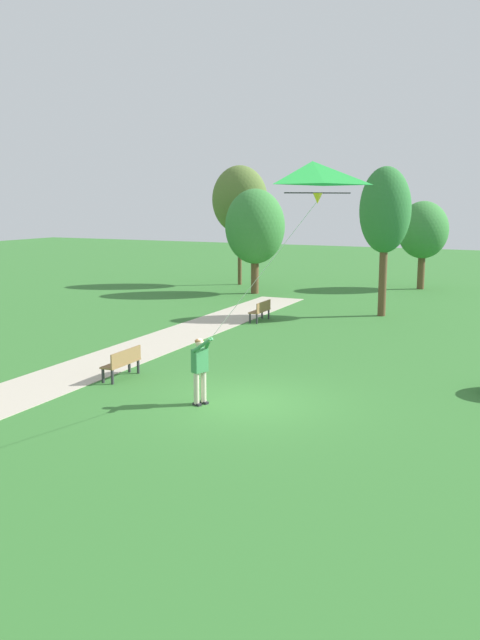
{
  "coord_description": "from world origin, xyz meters",
  "views": [
    {
      "loc": [
        7.37,
        -15.13,
        5.16
      ],
      "look_at": [
        -0.48,
        0.67,
        2.03
      ],
      "focal_mm": 37.79,
      "sensor_mm": 36.0,
      "label": 1
    }
  ],
  "objects_px": {
    "park_bench_near_walkway": "(123,361)",
    "tree_treeline_center": "(240,200)",
    "tree_horizon_far": "(255,227)",
    "tree_treeline_right": "(423,230)",
    "park_bench_far_walkway": "(261,310)",
    "tree_behind_path": "(385,211)",
    "person_kite_flyer": "(200,365)",
    "flying_kite": "(312,185)"
  },
  "relations": [
    {
      "from": "tree_treeline_center",
      "to": "tree_horizon_far",
      "type": "xyz_separation_m",
      "value": [
        2.58,
        -3.28,
        -1.48
      ]
    },
    {
      "from": "park_bench_near_walkway",
      "to": "tree_treeline_center",
      "type": "xyz_separation_m",
      "value": [
        -6.99,
        21.76,
        4.7
      ]
    },
    {
      "from": "person_kite_flyer",
      "to": "tree_treeline_center",
      "type": "bearing_deg",
      "value": 114.16
    },
    {
      "from": "person_kite_flyer",
      "to": "tree_treeline_center",
      "type": "relative_size",
      "value": 0.25
    },
    {
      "from": "person_kite_flyer",
      "to": "flying_kite",
      "type": "relative_size",
      "value": 0.45
    },
    {
      "from": "tree_treeline_center",
      "to": "person_kite_flyer",
      "type": "bearing_deg",
      "value": -65.84
    },
    {
      "from": "park_bench_near_walkway",
      "to": "tree_treeline_center",
      "type": "height_order",
      "value": "tree_treeline_center"
    },
    {
      "from": "park_bench_near_walkway",
      "to": "tree_horizon_far",
      "type": "relative_size",
      "value": 0.26
    },
    {
      "from": "tree_behind_path",
      "to": "park_bench_far_walkway",
      "type": "bearing_deg",
      "value": -139.08
    },
    {
      "from": "park_bench_far_walkway",
      "to": "person_kite_flyer",
      "type": "bearing_deg",
      "value": -72.58
    },
    {
      "from": "flying_kite",
      "to": "park_bench_near_walkway",
      "type": "distance_m",
      "value": 8.61
    },
    {
      "from": "park_bench_far_walkway",
      "to": "tree_treeline_right",
      "type": "xyz_separation_m",
      "value": [
        3.94,
        14.11,
        2.95
      ]
    },
    {
      "from": "tree_horizon_far",
      "to": "tree_treeline_right",
      "type": "height_order",
      "value": "tree_horizon_far"
    },
    {
      "from": "park_bench_far_walkway",
      "to": "tree_behind_path",
      "type": "distance_m",
      "value": 7.08
    },
    {
      "from": "flying_kite",
      "to": "tree_treeline_center",
      "type": "xyz_separation_m",
      "value": [
        -13.64,
        24.03,
        -0.27
      ]
    },
    {
      "from": "park_bench_far_walkway",
      "to": "tree_behind_path",
      "type": "bearing_deg",
      "value": 40.92
    },
    {
      "from": "tree_behind_path",
      "to": "tree_treeline_right",
      "type": "xyz_separation_m",
      "value": [
        -0.38,
        10.37,
        -1.24
      ]
    },
    {
      "from": "park_bench_near_walkway",
      "to": "tree_behind_path",
      "type": "bearing_deg",
      "value": 74.43
    },
    {
      "from": "person_kite_flyer",
      "to": "park_bench_near_walkway",
      "type": "distance_m",
      "value": 3.59
    },
    {
      "from": "park_bench_far_walkway",
      "to": "flying_kite",
      "type": "bearing_deg",
      "value": -61.26
    },
    {
      "from": "person_kite_flyer",
      "to": "park_bench_far_walkway",
      "type": "distance_m",
      "value": 12.3
    },
    {
      "from": "flying_kite",
      "to": "park_bench_near_walkway",
      "type": "relative_size",
      "value": 2.7
    },
    {
      "from": "park_bench_far_walkway",
      "to": "tree_horizon_far",
      "type": "xyz_separation_m",
      "value": [
        -4.06,
        7.99,
        3.22
      ]
    },
    {
      "from": "person_kite_flyer",
      "to": "tree_horizon_far",
      "type": "xyz_separation_m",
      "value": [
        -7.74,
        19.72,
        2.68
      ]
    },
    {
      "from": "flying_kite",
      "to": "park_bench_far_walkway",
      "type": "bearing_deg",
      "value": 118.74
    },
    {
      "from": "person_kite_flyer",
      "to": "tree_treeline_right",
      "type": "height_order",
      "value": "tree_treeline_right"
    },
    {
      "from": "tree_horizon_far",
      "to": "person_kite_flyer",
      "type": "bearing_deg",
      "value": -68.58
    },
    {
      "from": "park_bench_near_walkway",
      "to": "person_kite_flyer",
      "type": "bearing_deg",
      "value": -20.32
    },
    {
      "from": "person_kite_flyer",
      "to": "tree_treeline_right",
      "type": "xyz_separation_m",
      "value": [
        0.26,
        25.84,
        2.41
      ]
    },
    {
      "from": "flying_kite",
      "to": "tree_horizon_far",
      "type": "bearing_deg",
      "value": 118.04
    },
    {
      "from": "flying_kite",
      "to": "tree_behind_path",
      "type": "height_order",
      "value": "tree_behind_path"
    },
    {
      "from": "tree_horizon_far",
      "to": "tree_treeline_right",
      "type": "relative_size",
      "value": 1.13
    },
    {
      "from": "person_kite_flyer",
      "to": "tree_behind_path",
      "type": "relative_size",
      "value": 0.27
    },
    {
      "from": "tree_treeline_center",
      "to": "tree_treeline_right",
      "type": "distance_m",
      "value": 11.09
    },
    {
      "from": "person_kite_flyer",
      "to": "tree_horizon_far",
      "type": "relative_size",
      "value": 0.31
    },
    {
      "from": "park_bench_near_walkway",
      "to": "park_bench_far_walkway",
      "type": "distance_m",
      "value": 10.5
    },
    {
      "from": "person_kite_flyer",
      "to": "tree_treeline_center",
      "type": "distance_m",
      "value": 25.55
    },
    {
      "from": "park_bench_far_walkway",
      "to": "tree_behind_path",
      "type": "height_order",
      "value": "tree_behind_path"
    },
    {
      "from": "person_kite_flyer",
      "to": "park_bench_near_walkway",
      "type": "xyz_separation_m",
      "value": [
        -3.33,
        1.23,
        -0.54
      ]
    },
    {
      "from": "park_bench_near_walkway",
      "to": "tree_treeline_right",
      "type": "height_order",
      "value": "tree_treeline_right"
    },
    {
      "from": "person_kite_flyer",
      "to": "flying_kite",
      "type": "bearing_deg",
      "value": -17.27
    },
    {
      "from": "person_kite_flyer",
      "to": "tree_behind_path",
      "type": "distance_m",
      "value": 15.91
    }
  ]
}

